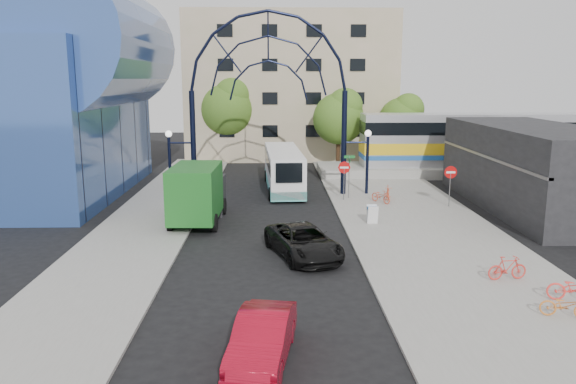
{
  "coord_description": "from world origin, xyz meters",
  "views": [
    {
      "loc": [
        0.33,
        -23.13,
        7.75
      ],
      "look_at": [
        1.07,
        6.0,
        1.86
      ],
      "focal_mm": 35.0,
      "sensor_mm": 36.0,
      "label": 1
    }
  ],
  "objects_px": {
    "street_name_sign": "(349,167)",
    "bike_far_c": "(565,305)",
    "do_not_enter_sign": "(450,176)",
    "tree_north_a": "(340,116)",
    "stop_sign": "(344,171)",
    "black_suv": "(303,242)",
    "green_truck": "(198,193)",
    "bike_near_a": "(381,196)",
    "bike_far_a": "(576,288)",
    "bike_far_b": "(507,268)",
    "bike_near_b": "(388,193)",
    "gateway_arch": "(268,66)",
    "tree_north_b": "(229,106)",
    "tree_north_c": "(403,118)",
    "city_bus": "(283,169)",
    "sandwich_board": "(372,212)",
    "train_car": "(515,139)",
    "red_sedan": "(262,338)"
  },
  "relations": [
    {
      "from": "train_car",
      "to": "tree_north_b",
      "type": "relative_size",
      "value": 3.14
    },
    {
      "from": "sandwich_board",
      "to": "tree_north_b",
      "type": "relative_size",
      "value": 0.12
    },
    {
      "from": "bike_near_a",
      "to": "bike_far_c",
      "type": "distance_m",
      "value": 17.58
    },
    {
      "from": "black_suv",
      "to": "green_truck",
      "type": "bearing_deg",
      "value": 112.76
    },
    {
      "from": "bike_near_a",
      "to": "bike_far_a",
      "type": "xyz_separation_m",
      "value": [
        3.76,
        -16.09,
        0.06
      ]
    },
    {
      "from": "bike_near_b",
      "to": "bike_far_a",
      "type": "bearing_deg",
      "value": -72.37
    },
    {
      "from": "green_truck",
      "to": "bike_near_a",
      "type": "relative_size",
      "value": 3.98
    },
    {
      "from": "bike_far_b",
      "to": "bike_far_c",
      "type": "height_order",
      "value": "bike_far_b"
    },
    {
      "from": "tree_north_b",
      "to": "bike_far_b",
      "type": "relative_size",
      "value": 5.09
    },
    {
      "from": "do_not_enter_sign",
      "to": "black_suv",
      "type": "relative_size",
      "value": 0.49
    },
    {
      "from": "tree_north_b",
      "to": "gateway_arch",
      "type": "bearing_deg",
      "value": -76.32
    },
    {
      "from": "city_bus",
      "to": "bike_far_a",
      "type": "height_order",
      "value": "city_bus"
    },
    {
      "from": "tree_north_b",
      "to": "tree_north_c",
      "type": "distance_m",
      "value": 16.15
    },
    {
      "from": "street_name_sign",
      "to": "bike_far_c",
      "type": "height_order",
      "value": "street_name_sign"
    },
    {
      "from": "street_name_sign",
      "to": "bike_far_a",
      "type": "relative_size",
      "value": 1.5
    },
    {
      "from": "bike_far_c",
      "to": "do_not_enter_sign",
      "type": "bearing_deg",
      "value": 14.87
    },
    {
      "from": "tree_north_b",
      "to": "green_truck",
      "type": "height_order",
      "value": "tree_north_b"
    },
    {
      "from": "bike_near_a",
      "to": "bike_far_c",
      "type": "bearing_deg",
      "value": -113.03
    },
    {
      "from": "train_car",
      "to": "tree_north_a",
      "type": "distance_m",
      "value": 14.52
    },
    {
      "from": "tree_north_a",
      "to": "do_not_enter_sign",
      "type": "bearing_deg",
      "value": -72.97
    },
    {
      "from": "bike_far_b",
      "to": "bike_far_c",
      "type": "bearing_deg",
      "value": -179.22
    },
    {
      "from": "bike_near_a",
      "to": "bike_near_b",
      "type": "bearing_deg",
      "value": 22.01
    },
    {
      "from": "train_car",
      "to": "green_truck",
      "type": "relative_size",
      "value": 3.85
    },
    {
      "from": "gateway_arch",
      "to": "stop_sign",
      "type": "relative_size",
      "value": 5.46
    },
    {
      "from": "gateway_arch",
      "to": "tree_north_b",
      "type": "distance_m",
      "value": 16.72
    },
    {
      "from": "city_bus",
      "to": "bike_far_a",
      "type": "xyz_separation_m",
      "value": [
        9.79,
        -21.32,
        -0.87
      ]
    },
    {
      "from": "tree_north_a",
      "to": "bike_far_b",
      "type": "height_order",
      "value": "tree_north_a"
    },
    {
      "from": "black_suv",
      "to": "gateway_arch",
      "type": "bearing_deg",
      "value": 78.97
    },
    {
      "from": "gateway_arch",
      "to": "bike_near_a",
      "type": "xyz_separation_m",
      "value": [
        7.03,
        -2.89,
        -8.01
      ]
    },
    {
      "from": "do_not_enter_sign",
      "to": "city_bus",
      "type": "bearing_deg",
      "value": 147.6
    },
    {
      "from": "tree_north_a",
      "to": "bike_near_a",
      "type": "bearing_deg",
      "value": -86.48
    },
    {
      "from": "train_car",
      "to": "red_sedan",
      "type": "bearing_deg",
      "value": -123.15
    },
    {
      "from": "gateway_arch",
      "to": "bike_far_b",
      "type": "xyz_separation_m",
      "value": [
        9.32,
        -16.73,
        -7.96
      ]
    },
    {
      "from": "bike_near_a",
      "to": "bike_far_b",
      "type": "height_order",
      "value": "bike_far_b"
    },
    {
      "from": "green_truck",
      "to": "bike_far_b",
      "type": "distance_m",
      "value": 16.37
    },
    {
      "from": "bike_near_a",
      "to": "stop_sign",
      "type": "bearing_deg",
      "value": 126.3
    },
    {
      "from": "tree_north_c",
      "to": "bike_far_b",
      "type": "distance_m",
      "value": 31.01
    },
    {
      "from": "train_car",
      "to": "bike_far_b",
      "type": "height_order",
      "value": "train_car"
    },
    {
      "from": "bike_near_a",
      "to": "bike_near_b",
      "type": "relative_size",
      "value": 1.1
    },
    {
      "from": "bike_far_b",
      "to": "green_truck",
      "type": "bearing_deg",
      "value": 46.87
    },
    {
      "from": "tree_north_a",
      "to": "city_bus",
      "type": "height_order",
      "value": "tree_north_a"
    },
    {
      "from": "gateway_arch",
      "to": "tree_north_c",
      "type": "distance_m",
      "value": 18.95
    },
    {
      "from": "tree_north_c",
      "to": "bike_near_a",
      "type": "relative_size",
      "value": 3.97
    },
    {
      "from": "stop_sign",
      "to": "do_not_enter_sign",
      "type": "xyz_separation_m",
      "value": [
        6.2,
        -2.0,
        -0.02
      ]
    },
    {
      "from": "city_bus",
      "to": "bike_near_a",
      "type": "xyz_separation_m",
      "value": [
        6.03,
        -5.23,
        -0.93
      ]
    },
    {
      "from": "bike_far_a",
      "to": "city_bus",
      "type": "bearing_deg",
      "value": 44.13
    },
    {
      "from": "do_not_enter_sign",
      "to": "bike_near_b",
      "type": "height_order",
      "value": "do_not_enter_sign"
    },
    {
      "from": "bike_far_b",
      "to": "tree_north_c",
      "type": "bearing_deg",
      "value": -11.83
    },
    {
      "from": "do_not_enter_sign",
      "to": "tree_north_a",
      "type": "xyz_separation_m",
      "value": [
        -4.88,
        15.93,
        2.63
      ]
    },
    {
      "from": "gateway_arch",
      "to": "sandwich_board",
      "type": "bearing_deg",
      "value": -55.09
    }
  ]
}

